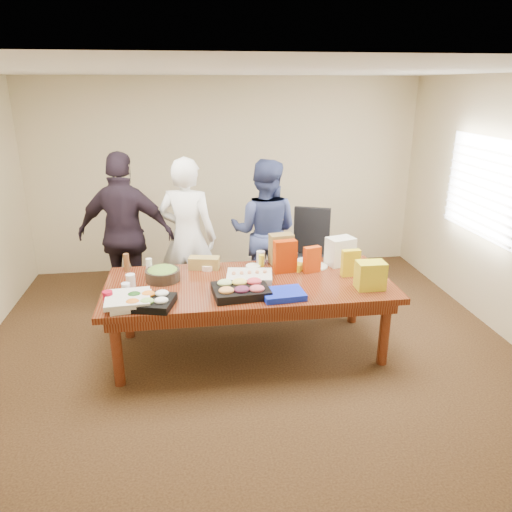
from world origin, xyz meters
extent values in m
cube|color=#47301E|center=(0.00, 0.00, -0.01)|extent=(5.50, 5.00, 0.02)
cube|color=white|center=(0.00, 0.00, 2.71)|extent=(5.50, 5.00, 0.02)
cube|color=beige|center=(0.00, 2.50, 1.35)|extent=(5.50, 0.04, 2.70)
cube|color=beige|center=(0.00, -2.50, 1.35)|extent=(5.50, 0.04, 2.70)
cube|color=white|center=(2.72, 0.60, 1.50)|extent=(0.03, 1.40, 1.10)
cube|color=beige|center=(2.68, 0.60, 1.50)|extent=(0.04, 1.36, 1.00)
cube|color=#4C1C0F|center=(0.00, 0.00, 0.38)|extent=(2.80, 1.20, 0.75)
cube|color=black|center=(0.98, 1.16, 0.54)|extent=(0.72, 0.72, 1.09)
imported|color=white|center=(-0.58, 1.00, 0.92)|extent=(0.78, 0.63, 1.85)
imported|color=#38447B|center=(0.35, 1.23, 0.89)|extent=(1.03, 0.91, 1.77)
imported|color=black|center=(-1.29, 1.12, 0.95)|extent=(1.19, 0.69, 1.90)
cube|color=black|center=(-0.95, -0.41, 0.78)|extent=(0.51, 0.45, 0.07)
cube|color=black|center=(-0.12, -0.28, 0.79)|extent=(0.54, 0.44, 0.08)
cube|color=silver|center=(0.01, 0.03, 0.79)|extent=(0.49, 0.40, 0.08)
cylinder|color=#2A241D|center=(-0.84, 0.17, 0.81)|extent=(0.38, 0.38, 0.11)
cube|color=#1024C4|center=(0.26, -0.39, 0.78)|extent=(0.40, 0.31, 0.06)
cube|color=#A82C03|center=(0.40, 0.22, 0.92)|extent=(0.25, 0.13, 0.34)
cube|color=yellow|center=(1.04, 0.03, 0.89)|extent=(0.19, 0.08, 0.28)
cube|color=#C43D0B|center=(0.68, 0.19, 0.89)|extent=(0.19, 0.12, 0.27)
cylinder|color=silver|center=(0.19, 0.49, 0.82)|extent=(0.10, 0.10, 0.14)
cylinder|color=yellow|center=(0.17, 0.32, 0.83)|extent=(0.06, 0.06, 0.17)
cylinder|color=brown|center=(-1.22, 0.48, 0.84)|extent=(0.07, 0.07, 0.19)
cylinder|color=white|center=(-0.98, 0.31, 0.84)|extent=(0.07, 0.07, 0.19)
cube|color=gold|center=(0.49, 0.29, 0.79)|extent=(0.25, 0.22, 0.07)
cube|color=#9F8441|center=(-0.42, 0.44, 0.81)|extent=(0.34, 0.20, 0.13)
cube|color=olive|center=(0.41, 0.49, 0.91)|extent=(0.27, 0.18, 0.33)
cylinder|color=#A60A24|center=(-1.30, -0.31, 0.81)|extent=(0.10, 0.10, 0.12)
cylinder|color=silver|center=(-1.16, -0.13, 0.81)|extent=(0.10, 0.10, 0.11)
cylinder|color=white|center=(-1.14, 0.06, 0.81)|extent=(0.10, 0.10, 0.12)
cube|color=silver|center=(-1.09, -0.36, 0.77)|extent=(0.44, 0.44, 0.04)
cube|color=silver|center=(-1.12, -0.38, 0.82)|extent=(0.41, 0.41, 0.04)
cylinder|color=silver|center=(0.75, 0.32, 0.76)|extent=(0.30, 0.30, 0.01)
cylinder|color=silver|center=(0.70, 0.49, 0.76)|extent=(0.23, 0.23, 0.01)
cylinder|color=white|center=(0.08, 0.30, 0.78)|extent=(0.17, 0.17, 0.06)
cylinder|color=beige|center=(-0.39, 0.40, 0.78)|extent=(0.14, 0.14, 0.05)
cube|color=white|center=(1.03, 0.36, 0.90)|extent=(0.32, 0.27, 0.30)
cube|color=yellow|center=(1.12, -0.31, 0.88)|extent=(0.27, 0.19, 0.27)
camera|label=1|loc=(-0.56, -4.36, 2.59)|focal=33.95mm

